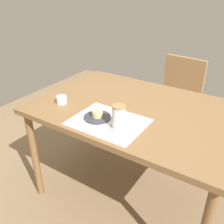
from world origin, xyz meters
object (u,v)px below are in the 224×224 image
coffee_mug (119,117)px  sugar_bowl (62,100)px  pastry (97,113)px  dining_table (136,117)px  pastry_plate (97,117)px  wooden_chair (175,101)px

coffee_mug → sugar_bowl: (-0.50, 0.07, -0.05)m
pastry → sugar_bowl: 0.33m
dining_table → pastry_plate: size_ratio=8.04×
sugar_bowl → wooden_chair: bearing=65.7°
dining_table → pastry_plate: bearing=-115.4°
pastry → dining_table: bearing=64.6°
wooden_chair → pastry: bearing=89.7°
pastry_plate → sugar_bowl: (-0.33, 0.04, 0.02)m
dining_table → wooden_chair: bearing=89.8°
pastry_plate → coffee_mug: 0.18m
pastry → coffee_mug: size_ratio=0.49×
wooden_chair → pastry_plate: (-0.13, -1.05, 0.28)m
pastry_plate → pastry: 0.03m
sugar_bowl → dining_table: bearing=26.2°
dining_table → coffee_mug: (0.04, -0.29, 0.15)m
wooden_chair → sugar_bowl: 1.15m
coffee_mug → wooden_chair: bearing=92.0°
coffee_mug → dining_table: bearing=98.1°
pastry_plate → sugar_bowl: size_ratio=2.34×
pastry → coffee_mug: (0.17, -0.03, 0.04)m
coffee_mug → pastry_plate: bearing=171.2°
wooden_chair → coffee_mug: coffee_mug is taller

